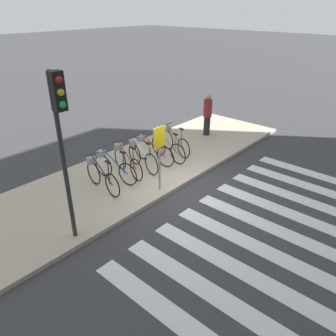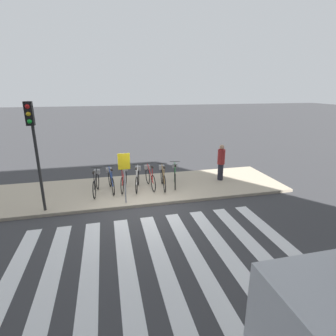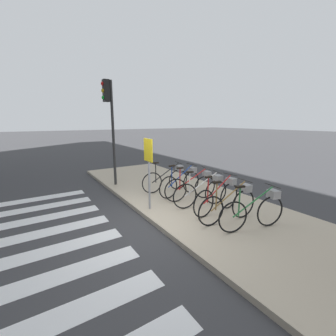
# 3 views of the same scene
# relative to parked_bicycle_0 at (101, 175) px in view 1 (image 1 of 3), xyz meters

# --- Properties ---
(ground_plane) EXTENTS (120.00, 120.00, 0.00)m
(ground_plane) POSITION_rel_parked_bicycle_0_xyz_m (1.71, -1.60, -0.58)
(ground_plane) COLOR #38383A
(sidewalk) EXTENTS (13.10, 3.56, 0.12)m
(sidewalk) POSITION_rel_parked_bicycle_0_xyz_m (1.71, 0.18, -0.52)
(sidewalk) COLOR #B7A88E
(sidewalk) RESTS_ON ground_plane
(parked_bicycle_0) EXTENTS (0.46, 1.72, 1.06)m
(parked_bicycle_0) POSITION_rel_parked_bicycle_0_xyz_m (0.00, 0.00, 0.00)
(parked_bicycle_0) COLOR black
(parked_bicycle_0) RESTS_ON sidewalk
(parked_bicycle_1) EXTENTS (0.46, 1.71, 1.06)m
(parked_bicycle_1) POSITION_rel_parked_bicycle_0_xyz_m (0.60, 0.18, 0.00)
(parked_bicycle_1) COLOR black
(parked_bicycle_1) RESTS_ON sidewalk
(parked_bicycle_2) EXTENTS (0.52, 1.69, 1.06)m
(parked_bicycle_2) POSITION_rel_parked_bicycle_0_xyz_m (1.16, 0.19, 0.00)
(parked_bicycle_2) COLOR black
(parked_bicycle_2) RESTS_ON sidewalk
(parked_bicycle_3) EXTENTS (0.51, 1.70, 1.06)m
(parked_bicycle_3) POSITION_rel_parked_bicycle_0_xyz_m (1.73, 0.10, 0.00)
(parked_bicycle_3) COLOR black
(parked_bicycle_3) RESTS_ON sidewalk
(parked_bicycle_4) EXTENTS (0.46, 1.72, 1.06)m
(parked_bicycle_4) POSITION_rel_parked_bicycle_0_xyz_m (2.28, 0.17, 0.00)
(parked_bicycle_4) COLOR black
(parked_bicycle_4) RESTS_ON sidewalk
(parked_bicycle_5) EXTENTS (0.46, 1.72, 1.06)m
(parked_bicycle_5) POSITION_rel_parked_bicycle_0_xyz_m (2.84, -0.01, 0.00)
(parked_bicycle_5) COLOR black
(parked_bicycle_5) RESTS_ON sidewalk
(parked_bicycle_6) EXTENTS (0.57, 1.68, 1.06)m
(parked_bicycle_6) POSITION_rel_parked_bicycle_0_xyz_m (3.42, 0.15, 0.00)
(parked_bicycle_6) COLOR black
(parked_bicycle_6) RESTS_ON sidewalk
(pedestrian) EXTENTS (0.34, 0.34, 1.71)m
(pedestrian) POSITION_rel_parked_bicycle_0_xyz_m (5.70, 0.31, 0.44)
(pedestrian) COLOR #23232D
(pedestrian) RESTS_ON sidewalk
(traffic_light) EXTENTS (0.24, 0.40, 3.81)m
(traffic_light) POSITION_rel_parked_bicycle_0_xyz_m (-1.78, -1.35, 2.27)
(traffic_light) COLOR #2D2D2D
(traffic_light) RESTS_ON sidewalk
(sign_post) EXTENTS (0.44, 0.07, 1.95)m
(sign_post) POSITION_rel_parked_bicycle_0_xyz_m (1.10, -1.31, 0.87)
(sign_post) COLOR #99999E
(sign_post) RESTS_ON sidewalk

